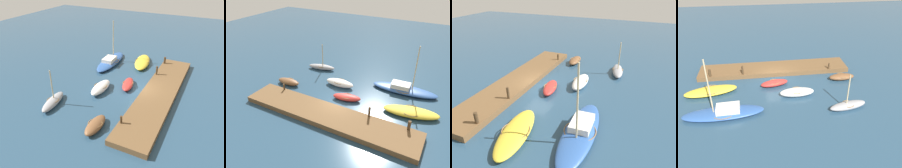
% 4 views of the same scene
% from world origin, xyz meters
% --- Properties ---
extents(ground_plane, '(84.00, 84.00, 0.00)m').
position_xyz_m(ground_plane, '(0.00, 0.00, 0.00)').
color(ground_plane, navy).
extents(dock_platform, '(18.33, 3.46, 0.54)m').
position_xyz_m(dock_platform, '(0.00, -2.19, 0.27)').
color(dock_platform, brown).
rests_on(dock_platform, ground_plane).
extents(rowboat_grey, '(3.97, 1.82, 3.73)m').
position_xyz_m(rowboat_grey, '(-6.42, 6.94, 0.37)').
color(rowboat_grey, '#939399').
rests_on(rowboat_grey, ground_plane).
extents(rowboat_red, '(3.31, 1.80, 0.67)m').
position_xyz_m(rowboat_red, '(0.29, 1.58, 0.34)').
color(rowboat_red, '#B72D28').
rests_on(rowboat_red, ground_plane).
extents(rowboat_white, '(3.63, 1.43, 0.84)m').
position_xyz_m(rowboat_white, '(-1.89, 3.96, 0.43)').
color(rowboat_white, white).
rests_on(rowboat_white, ground_plane).
extents(sailboat_blue, '(7.62, 2.57, 5.81)m').
position_xyz_m(sailboat_blue, '(5.39, 6.39, 0.38)').
color(sailboat_blue, '#2D569E').
rests_on(sailboat_blue, ground_plane).
extents(dinghy_brown, '(3.02, 1.30, 0.71)m').
position_xyz_m(dinghy_brown, '(-7.72, 1.25, 0.36)').
color(dinghy_brown, brown).
rests_on(dinghy_brown, ground_plane).
extents(motorboat_yellow, '(5.76, 2.93, 0.65)m').
position_xyz_m(motorboat_yellow, '(7.17, 2.29, 0.33)').
color(motorboat_yellow, gold).
rests_on(motorboat_yellow, ground_plane).
extents(mooring_post_west, '(0.20, 0.20, 0.72)m').
position_xyz_m(mooring_post_west, '(-6.68, -0.71, 0.90)').
color(mooring_post_west, '#47331E').
rests_on(mooring_post_west, dock_platform).
extents(mooring_post_mid_west, '(0.22, 0.22, 1.06)m').
position_xyz_m(mooring_post_mid_west, '(3.84, -0.71, 1.07)').
color(mooring_post_mid_west, '#47331E').
rests_on(mooring_post_mid_west, dock_platform).
extents(mooring_post_mid_east, '(0.28, 0.28, 0.88)m').
position_xyz_m(mooring_post_mid_east, '(7.61, -0.71, 0.98)').
color(mooring_post_mid_east, '#47331E').
rests_on(mooring_post_mid_east, dock_platform).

